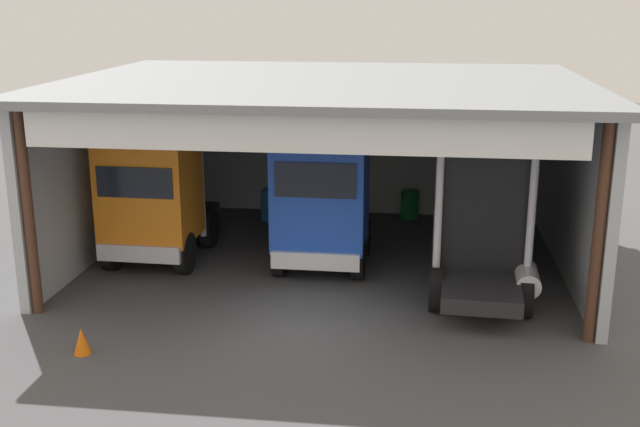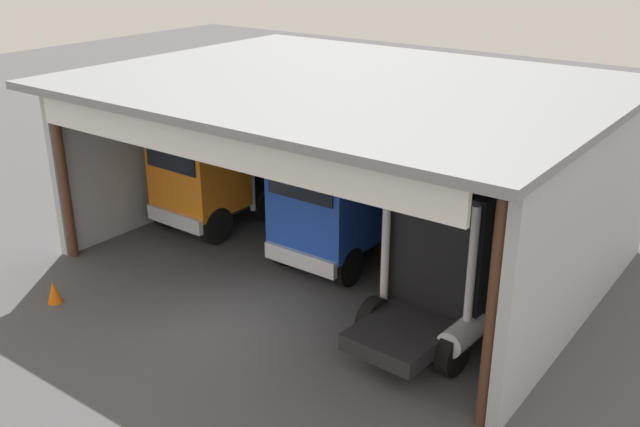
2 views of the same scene
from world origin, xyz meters
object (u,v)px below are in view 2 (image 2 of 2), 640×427
truck_blue_center_left_bay (330,199)px  traffic_cone (54,292)px  tool_cart (360,187)px  truck_orange_right_bay (207,173)px  truck_black_center_right_bay (449,257)px  oil_drum (489,210)px

truck_blue_center_left_bay → traffic_cone: truck_blue_center_left_bay is taller
truck_blue_center_left_bay → tool_cart: (-2.05, 4.56, -1.42)m
truck_blue_center_left_bay → tool_cart: bearing=-65.5°
truck_orange_right_bay → traffic_cone: bearing=94.4°
truck_orange_right_bay → traffic_cone: size_ratio=8.40×
truck_black_center_right_bay → oil_drum: bearing=109.1°
truck_blue_center_left_bay → truck_black_center_right_bay: 4.27m
oil_drum → truck_blue_center_left_bay: bearing=-113.2°
oil_drum → traffic_cone: 12.73m
truck_orange_right_bay → truck_blue_center_left_bay: 4.54m
truck_black_center_right_bay → traffic_cone: (-8.30, -4.49, -1.59)m
truck_black_center_right_bay → traffic_cone: bearing=-148.4°
truck_orange_right_bay → tool_cart: truck_orange_right_bay is taller
truck_black_center_right_bay → oil_drum: 6.88m
truck_blue_center_left_bay → oil_drum: (2.26, 5.27, -1.45)m
truck_orange_right_bay → truck_blue_center_left_bay: size_ratio=1.13×
truck_black_center_right_bay → tool_cart: truck_black_center_right_bay is taller
truck_black_center_right_bay → tool_cart: (-6.15, 5.76, -1.37)m
oil_drum → tool_cart: size_ratio=0.93×
truck_orange_right_bay → truck_black_center_right_bay: truck_black_center_right_bay is taller
truck_black_center_right_bay → truck_blue_center_left_bay: bearing=166.8°
truck_blue_center_left_bay → truck_orange_right_bay: bearing=0.4°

